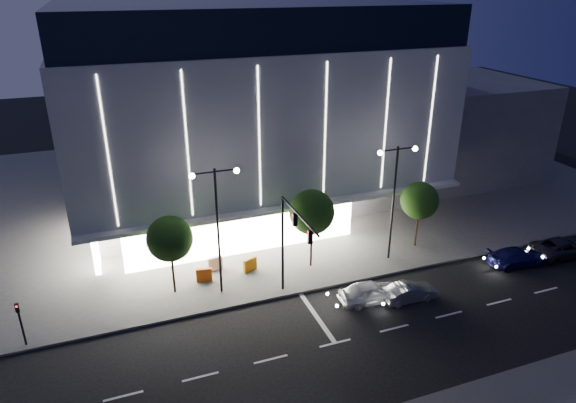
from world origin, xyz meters
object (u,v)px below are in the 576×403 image
(street_lamp_west, at_px, (217,214))
(car_fourth, at_px, (563,247))
(barrier_b, at_px, (215,263))
(car_third, at_px, (518,257))
(barrier_c, at_px, (250,265))
(tree_mid, at_px, (312,214))
(street_lamp_east, at_px, (395,187))
(barrier_a, at_px, (204,275))
(tree_right, at_px, (420,202))
(car_second, at_px, (410,292))
(traffic_mast, at_px, (290,235))
(tree_left, at_px, (170,241))
(car_lead, at_px, (370,292))
(ped_signal_far, at_px, (20,320))

(street_lamp_west, distance_m, car_fourth, 26.76)
(car_fourth, distance_m, barrier_b, 26.64)
(car_third, relative_size, barrier_c, 4.16)
(car_third, height_order, car_fourth, car_fourth)
(street_lamp_west, distance_m, car_third, 22.61)
(car_fourth, bearing_deg, street_lamp_west, 83.56)
(tree_mid, xyz_separation_m, barrier_b, (-6.80, 1.91, -3.68))
(street_lamp_west, xyz_separation_m, car_fourth, (25.91, -4.12, -5.25))
(street_lamp_east, bearing_deg, car_fourth, -17.70)
(street_lamp_east, relative_size, barrier_a, 8.18)
(tree_right, xyz_separation_m, barrier_a, (-16.87, 0.61, -3.23))
(barrier_a, distance_m, barrier_b, 1.68)
(barrier_c, bearing_deg, car_fourth, -36.54)
(street_lamp_east, bearing_deg, street_lamp_west, 180.00)
(car_second, relative_size, car_fourth, 0.73)
(car_third, bearing_deg, street_lamp_west, 85.41)
(traffic_mast, xyz_separation_m, street_lamp_east, (9.00, 2.66, 0.93))
(traffic_mast, bearing_deg, car_fourth, -3.81)
(tree_left, height_order, car_lead, tree_left)
(traffic_mast, distance_m, ped_signal_far, 16.35)
(tree_right, distance_m, car_lead, 9.46)
(street_lamp_west, distance_m, car_lead, 11.27)
(tree_left, bearing_deg, ped_signal_far, -164.39)
(street_lamp_east, distance_m, barrier_a, 14.92)
(tree_left, height_order, car_second, tree_left)
(tree_left, bearing_deg, street_lamp_west, -18.94)
(car_lead, relative_size, car_third, 0.92)
(street_lamp_west, bearing_deg, tree_right, 3.64)
(car_second, bearing_deg, barrier_c, 53.31)
(traffic_mast, height_order, street_lamp_east, street_lamp_east)
(car_third, bearing_deg, car_second, 102.61)
(car_third, bearing_deg, tree_left, 84.37)
(car_second, relative_size, barrier_a, 3.39)
(street_lamp_west, height_order, street_lamp_east, same)
(ped_signal_far, bearing_deg, street_lamp_west, 7.13)
(street_lamp_east, height_order, barrier_c, street_lamp_east)
(barrier_b, bearing_deg, ped_signal_far, -168.23)
(traffic_mast, distance_m, barrier_a, 7.81)
(tree_mid, xyz_separation_m, car_second, (4.47, -6.22, -3.72))
(barrier_a, relative_size, barrier_c, 1.00)
(car_second, bearing_deg, barrier_b, 55.93)
(traffic_mast, distance_m, barrier_c, 6.46)
(barrier_a, bearing_deg, tree_right, 7.46)
(ped_signal_far, bearing_deg, barrier_c, 13.04)
(car_second, xyz_separation_m, barrier_c, (-8.92, 7.08, 0.04))
(tree_left, relative_size, car_lead, 1.36)
(street_lamp_west, bearing_deg, car_second, -24.35)
(traffic_mast, distance_m, street_lamp_east, 9.43)
(barrier_a, height_order, barrier_c, same)
(car_second, bearing_deg, ped_signal_far, 82.80)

